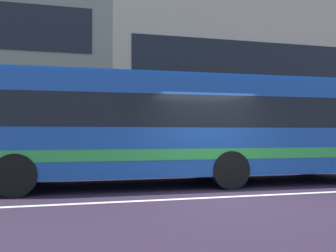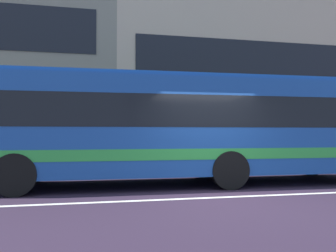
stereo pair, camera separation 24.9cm
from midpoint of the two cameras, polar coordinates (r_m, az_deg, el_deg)
ground_plane at (r=8.12m, az=8.45°, el=-11.54°), size 160.00×160.00×0.00m
lane_centre_line at (r=8.12m, az=8.45°, el=-11.51°), size 60.00×0.16×0.01m
hedge_row_far at (r=13.14m, az=-16.57°, el=-5.86°), size 22.69×1.10×0.77m
apartment_block_right at (r=25.20m, az=17.64°, el=6.46°), size 23.49×8.08×9.60m
transit_bus at (r=10.04m, az=3.30°, el=0.09°), size 11.17×2.81×3.05m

